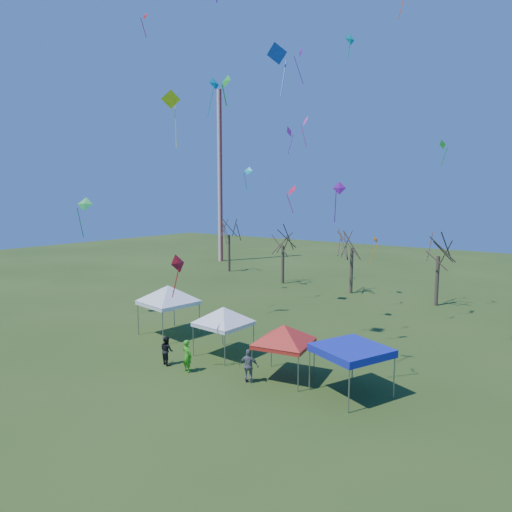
{
  "coord_description": "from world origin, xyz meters",
  "views": [
    {
      "loc": [
        16.73,
        -17.78,
        9.78
      ],
      "look_at": [
        1.43,
        3.0,
        6.36
      ],
      "focal_mm": 32.0,
      "sensor_mm": 36.0,
      "label": 1
    }
  ],
  "objects_px": {
    "tree_3": "(439,238)",
    "person_grey": "(249,366)",
    "tree_0": "(229,222)",
    "tree_2": "(352,231)",
    "tent_blue": "(352,351)",
    "tent_white_west": "(168,289)",
    "person_green": "(187,356)",
    "radio_mast": "(220,177)",
    "tent_white_mid": "(223,310)",
    "tent_red": "(284,328)",
    "tree_1": "(283,232)",
    "person_dark": "(167,350)"
  },
  "relations": [
    {
      "from": "tree_3",
      "to": "tent_red",
      "type": "xyz_separation_m",
      "value": [
        -2.04,
        -21.99,
        -3.31
      ]
    },
    {
      "from": "tree_1",
      "to": "tent_white_mid",
      "type": "relative_size",
      "value": 1.89
    },
    {
      "from": "tent_white_mid",
      "to": "person_dark",
      "type": "height_order",
      "value": "tent_white_mid"
    },
    {
      "from": "tent_red",
      "to": "person_grey",
      "type": "bearing_deg",
      "value": -127.1
    },
    {
      "from": "tree_3",
      "to": "person_green",
      "type": "bearing_deg",
      "value": -105.77
    },
    {
      "from": "radio_mast",
      "to": "tent_blue",
      "type": "xyz_separation_m",
      "value": [
        35.74,
        -31.65,
        -10.26
      ]
    },
    {
      "from": "radio_mast",
      "to": "person_green",
      "type": "xyz_separation_m",
      "value": [
        27.14,
        -34.36,
        -11.58
      ]
    },
    {
      "from": "tent_blue",
      "to": "tent_white_west",
      "type": "bearing_deg",
      "value": 174.26
    },
    {
      "from": "tree_0",
      "to": "radio_mast",
      "type": "bearing_deg",
      "value": 137.23
    },
    {
      "from": "tent_white_mid",
      "to": "tent_red",
      "type": "bearing_deg",
      "value": -9.79
    },
    {
      "from": "tree_0",
      "to": "tent_blue",
      "type": "height_order",
      "value": "tree_0"
    },
    {
      "from": "tent_red",
      "to": "tent_blue",
      "type": "distance_m",
      "value": 3.8
    },
    {
      "from": "radio_mast",
      "to": "tree_3",
      "type": "bearing_deg",
      "value": -16.31
    },
    {
      "from": "tent_white_west",
      "to": "tree_1",
      "type": "bearing_deg",
      "value": 100.7
    },
    {
      "from": "tent_blue",
      "to": "person_dark",
      "type": "height_order",
      "value": "tent_blue"
    },
    {
      "from": "tent_blue",
      "to": "tree_3",
      "type": "bearing_deg",
      "value": 94.49
    },
    {
      "from": "tree_3",
      "to": "person_grey",
      "type": "bearing_deg",
      "value": -97.8
    },
    {
      "from": "tree_2",
      "to": "tent_white_west",
      "type": "distance_m",
      "value": 21.26
    },
    {
      "from": "tent_white_mid",
      "to": "tree_1",
      "type": "bearing_deg",
      "value": 114.23
    },
    {
      "from": "tent_blue",
      "to": "tree_0",
      "type": "bearing_deg",
      "value": 138.78
    },
    {
      "from": "tent_white_mid",
      "to": "tent_blue",
      "type": "xyz_separation_m",
      "value": [
        8.72,
        -0.56,
        -0.59
      ]
    },
    {
      "from": "tree_0",
      "to": "tree_2",
      "type": "relative_size",
      "value": 1.03
    },
    {
      "from": "tree_3",
      "to": "radio_mast",
      "type": "bearing_deg",
      "value": 163.69
    },
    {
      "from": "radio_mast",
      "to": "tree_0",
      "type": "distance_m",
      "value": 11.45
    },
    {
      "from": "tent_white_west",
      "to": "radio_mast",
      "type": "bearing_deg",
      "value": 125.04
    },
    {
      "from": "radio_mast",
      "to": "person_dark",
      "type": "distance_m",
      "value": 44.2
    },
    {
      "from": "tree_1",
      "to": "radio_mast",
      "type": "bearing_deg",
      "value": 151.52
    },
    {
      "from": "tent_white_west",
      "to": "person_dark",
      "type": "relative_size",
      "value": 2.72
    },
    {
      "from": "tent_white_mid",
      "to": "person_green",
      "type": "distance_m",
      "value": 3.79
    },
    {
      "from": "tent_white_mid",
      "to": "tree_0",
      "type": "bearing_deg",
      "value": 129.07
    },
    {
      "from": "tree_0",
      "to": "tent_white_west",
      "type": "distance_m",
      "value": 27.61
    },
    {
      "from": "tent_white_west",
      "to": "tent_blue",
      "type": "relative_size",
      "value": 1.13
    },
    {
      "from": "tent_red",
      "to": "tree_2",
      "type": "bearing_deg",
      "value": 105.89
    },
    {
      "from": "person_dark",
      "to": "radio_mast",
      "type": "bearing_deg",
      "value": -39.68
    },
    {
      "from": "radio_mast",
      "to": "tree_0",
      "type": "bearing_deg",
      "value": -42.77
    },
    {
      "from": "tree_3",
      "to": "tent_red",
      "type": "distance_m",
      "value": 22.34
    },
    {
      "from": "tree_3",
      "to": "tent_white_mid",
      "type": "height_order",
      "value": "tree_3"
    },
    {
      "from": "tent_red",
      "to": "person_grey",
      "type": "xyz_separation_m",
      "value": [
        -1.18,
        -1.56,
        -1.87
      ]
    },
    {
      "from": "tree_0",
      "to": "person_grey",
      "type": "height_order",
      "value": "tree_0"
    },
    {
      "from": "tree_2",
      "to": "person_green",
      "type": "bearing_deg",
      "value": -86.52
    },
    {
      "from": "tent_red",
      "to": "person_green",
      "type": "bearing_deg",
      "value": -153.55
    },
    {
      "from": "tree_3",
      "to": "person_grey",
      "type": "distance_m",
      "value": 24.33
    },
    {
      "from": "tree_1",
      "to": "tree_3",
      "type": "xyz_separation_m",
      "value": [
        16.8,
        -0.6,
        0.29
      ]
    },
    {
      "from": "tent_blue",
      "to": "person_grey",
      "type": "xyz_separation_m",
      "value": [
        -4.93,
        -1.86,
        -1.34
      ]
    },
    {
      "from": "tent_white_west",
      "to": "tent_white_mid",
      "type": "relative_size",
      "value": 1.16
    },
    {
      "from": "tree_0",
      "to": "person_dark",
      "type": "distance_m",
      "value": 33.59
    },
    {
      "from": "tree_1",
      "to": "person_dark",
      "type": "distance_m",
      "value": 26.67
    },
    {
      "from": "tree_0",
      "to": "person_green",
      "type": "distance_m",
      "value": 34.64
    },
    {
      "from": "radio_mast",
      "to": "tent_blue",
      "type": "relative_size",
      "value": 6.16
    },
    {
      "from": "tree_0",
      "to": "tree_2",
      "type": "xyz_separation_m",
      "value": [
        18.48,
        -3.01,
        -0.2
      ]
    }
  ]
}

